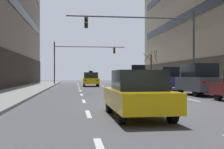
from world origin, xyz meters
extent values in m
plane|color=#515156|center=(0.00, 0.00, 0.00)|extent=(120.00, 120.00, 0.00)
cube|color=silver|center=(-3.00, -3.00, 0.00)|extent=(0.16, 2.00, 0.01)
cube|color=silver|center=(-3.00, 2.00, 0.00)|extent=(0.16, 2.00, 0.01)
cube|color=silver|center=(-3.00, 7.00, 0.00)|extent=(0.16, 2.00, 0.01)
cube|color=silver|center=(-3.00, 12.00, 0.00)|extent=(0.16, 2.00, 0.01)
cube|color=silver|center=(-3.00, 17.00, 0.00)|extent=(0.16, 2.00, 0.01)
cube|color=silver|center=(-3.00, 22.00, 0.00)|extent=(0.16, 2.00, 0.01)
cube|color=silver|center=(-3.00, 27.00, 0.00)|extent=(0.16, 2.00, 0.01)
cube|color=silver|center=(-3.00, 32.00, 0.00)|extent=(0.16, 2.00, 0.01)
cube|color=silver|center=(0.00, -3.00, 0.00)|extent=(0.16, 2.00, 0.01)
cube|color=silver|center=(0.00, 2.00, 0.00)|extent=(0.16, 2.00, 0.01)
cube|color=silver|center=(0.00, 7.00, 0.00)|extent=(0.16, 2.00, 0.01)
cube|color=silver|center=(0.00, 12.00, 0.00)|extent=(0.16, 2.00, 0.01)
cube|color=silver|center=(0.00, 17.00, 0.00)|extent=(0.16, 2.00, 0.01)
cube|color=silver|center=(0.00, 22.00, 0.00)|extent=(0.16, 2.00, 0.01)
cube|color=silver|center=(0.00, 27.00, 0.00)|extent=(0.16, 2.00, 0.01)
cube|color=silver|center=(0.00, 32.00, 0.00)|extent=(0.16, 2.00, 0.01)
cube|color=silver|center=(3.00, 2.00, 0.00)|extent=(0.16, 2.00, 0.01)
cube|color=silver|center=(3.00, 7.00, 0.00)|extent=(0.16, 2.00, 0.01)
cube|color=silver|center=(3.00, 12.00, 0.00)|extent=(0.16, 2.00, 0.01)
cube|color=silver|center=(3.00, 17.00, 0.00)|extent=(0.16, 2.00, 0.01)
cube|color=silver|center=(3.00, 22.00, 0.00)|extent=(0.16, 2.00, 0.01)
cube|color=silver|center=(3.00, 27.00, 0.00)|extent=(0.16, 2.00, 0.01)
cube|color=silver|center=(3.00, 32.00, 0.00)|extent=(0.16, 2.00, 0.01)
cylinder|color=black|center=(-2.33, 22.90, 0.34)|extent=(0.24, 0.68, 0.68)
cylinder|color=black|center=(-0.69, 22.86, 0.34)|extent=(0.24, 0.68, 0.68)
cylinder|color=black|center=(-2.40, 20.14, 0.34)|extent=(0.24, 0.68, 0.68)
cylinder|color=black|center=(-0.76, 20.10, 0.34)|extent=(0.24, 0.68, 0.68)
cube|color=yellow|center=(-1.55, 21.50, 0.67)|extent=(1.99, 4.55, 0.65)
cube|color=black|center=(-1.55, 21.30, 1.34)|extent=(1.68, 1.98, 0.70)
cube|color=white|center=(-2.15, 23.73, 0.78)|extent=(0.21, 0.09, 0.14)
cube|color=red|center=(-2.26, 19.31, 0.78)|extent=(0.21, 0.09, 0.14)
cube|color=white|center=(-0.83, 23.70, 0.78)|extent=(0.21, 0.09, 0.14)
cube|color=red|center=(-0.94, 19.27, 0.78)|extent=(0.21, 0.09, 0.14)
cube|color=black|center=(-1.55, 21.30, 1.78)|extent=(0.46, 0.22, 0.18)
cylinder|color=black|center=(0.86, 15.78, 0.32)|extent=(0.22, 0.65, 0.65)
cylinder|color=black|center=(2.43, 15.78, 0.32)|extent=(0.22, 0.65, 0.65)
cylinder|color=black|center=(0.86, 13.13, 0.32)|extent=(0.22, 0.65, 0.65)
cylinder|color=black|center=(2.44, 13.13, 0.32)|extent=(0.22, 0.65, 0.65)
cube|color=black|center=(1.65, 14.46, 0.64)|extent=(1.82, 4.33, 0.63)
cube|color=black|center=(1.65, 14.26, 1.29)|extent=(1.58, 1.87, 0.67)
cube|color=white|center=(1.01, 16.57, 0.75)|extent=(0.20, 0.08, 0.14)
cube|color=red|center=(1.02, 12.33, 0.75)|extent=(0.20, 0.08, 0.14)
cube|color=white|center=(2.27, 16.58, 0.75)|extent=(0.20, 0.08, 0.14)
cube|color=red|center=(2.28, 12.34, 0.75)|extent=(0.20, 0.08, 0.14)
cylinder|color=black|center=(-2.21, -2.72, 0.31)|extent=(0.22, 0.63, 0.62)
cylinder|color=black|center=(-0.70, -2.70, 0.31)|extent=(0.22, 0.63, 0.62)
cylinder|color=black|center=(-2.17, -5.27, 0.31)|extent=(0.22, 0.63, 0.62)
cylinder|color=black|center=(-0.67, -5.25, 0.31)|extent=(0.22, 0.63, 0.62)
cube|color=yellow|center=(-1.44, -3.99, 0.61)|extent=(1.79, 4.18, 0.60)
cube|color=black|center=(-1.43, -4.18, 1.24)|extent=(1.53, 1.81, 0.64)
cube|color=white|center=(-2.07, -1.96, 0.72)|extent=(0.19, 0.08, 0.13)
cube|color=red|center=(-2.02, -6.03, 0.72)|extent=(0.19, 0.08, 0.13)
cube|color=white|center=(-0.86, -1.94, 0.72)|extent=(0.19, 0.08, 0.13)
cube|color=red|center=(-0.80, -6.01, 0.72)|extent=(0.19, 0.08, 0.13)
cube|color=black|center=(-1.43, -4.18, 1.64)|extent=(0.42, 0.19, 0.17)
cylinder|color=black|center=(4.19, 1.33, 0.33)|extent=(0.23, 0.66, 0.65)
cube|color=white|center=(4.36, 2.13, 0.75)|extent=(0.20, 0.08, 0.14)
cylinder|color=black|center=(4.17, 6.81, 0.33)|extent=(0.23, 0.67, 0.66)
cylinder|color=black|center=(5.78, 6.80, 0.33)|extent=(0.23, 0.67, 0.66)
cylinder|color=black|center=(4.14, 4.10, 0.33)|extent=(0.23, 0.67, 0.66)
cylinder|color=black|center=(5.75, 4.08, 0.33)|extent=(0.23, 0.67, 0.66)
cube|color=#474C51|center=(4.96, 5.45, 0.79)|extent=(1.91, 4.45, 0.91)
cube|color=black|center=(4.96, 5.45, 1.69)|extent=(1.64, 2.64, 0.91)
cube|color=white|center=(4.34, 7.63, 0.94)|extent=(0.20, 0.08, 0.14)
cube|color=red|center=(4.29, 3.28, 0.94)|extent=(0.20, 0.08, 0.14)
cube|color=white|center=(5.63, 7.61, 0.94)|extent=(0.20, 0.08, 0.14)
cube|color=red|center=(5.58, 3.26, 0.94)|extent=(0.20, 0.08, 0.14)
cylinder|color=black|center=(4.13, 13.81, 0.33)|extent=(0.24, 0.66, 0.65)
cylinder|color=black|center=(5.71, 13.85, 0.33)|extent=(0.24, 0.66, 0.65)
cylinder|color=black|center=(4.21, 11.15, 0.33)|extent=(0.24, 0.66, 0.65)
cylinder|color=black|center=(5.79, 11.19, 0.33)|extent=(0.24, 0.66, 0.65)
cube|color=navy|center=(4.96, 12.50, 0.77)|extent=(1.94, 4.39, 0.89)
cube|color=black|center=(4.96, 12.50, 1.66)|extent=(1.65, 2.61, 0.89)
cube|color=white|center=(4.26, 14.61, 0.93)|extent=(0.20, 0.08, 0.14)
cube|color=red|center=(4.38, 10.35, 0.93)|extent=(0.20, 0.08, 0.14)
cube|color=white|center=(5.54, 14.65, 0.93)|extent=(0.20, 0.08, 0.14)
cube|color=red|center=(5.65, 10.39, 0.93)|extent=(0.20, 0.08, 0.14)
cylinder|color=#4C4C51|center=(6.41, 9.68, 3.42)|extent=(0.18, 0.18, 6.55)
cylinder|color=#4C4C51|center=(1.12, 9.68, 6.08)|extent=(10.57, 0.12, 0.12)
cube|color=black|center=(-2.58, 9.68, 5.56)|extent=(0.28, 0.24, 0.84)
sphere|color=#4B0704|center=(-2.58, 9.54, 5.82)|extent=(0.17, 0.17, 0.17)
sphere|color=orange|center=(-2.58, 9.54, 5.56)|extent=(0.17, 0.17, 0.17)
sphere|color=#073E10|center=(-2.58, 9.54, 5.30)|extent=(0.17, 0.17, 0.17)
cylinder|color=#4C4C51|center=(-6.41, 29.39, 3.18)|extent=(0.18, 0.18, 6.08)
cylinder|color=#4C4C51|center=(-1.22, 29.39, 5.53)|extent=(10.38, 0.12, 0.12)
cube|color=black|center=(2.41, 29.39, 5.01)|extent=(0.28, 0.24, 0.84)
sphere|color=#4B0704|center=(2.41, 29.25, 5.27)|extent=(0.17, 0.17, 0.17)
sphere|color=orange|center=(2.41, 29.25, 5.01)|extent=(0.17, 0.17, 0.17)
sphere|color=#073E10|center=(2.41, 29.25, 4.75)|extent=(0.17, 0.17, 0.17)
cylinder|color=#4C3823|center=(7.49, 27.24, 2.23)|extent=(0.22, 0.22, 4.18)
cylinder|color=#42301E|center=(6.94, 26.64, 3.79)|extent=(1.27, 1.18, 1.40)
cylinder|color=#42301E|center=(7.21, 27.90, 4.08)|extent=(1.39, 0.66, 1.63)
cylinder|color=#42301E|center=(8.20, 27.11, 4.27)|extent=(0.34, 1.48, 1.38)
cylinder|color=#42301E|center=(8.06, 26.87, 3.93)|extent=(0.83, 1.22, 1.66)
camera|label=1|loc=(-3.49, -13.35, 1.41)|focal=46.26mm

